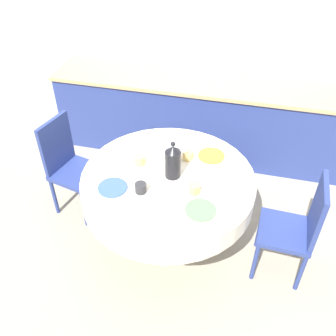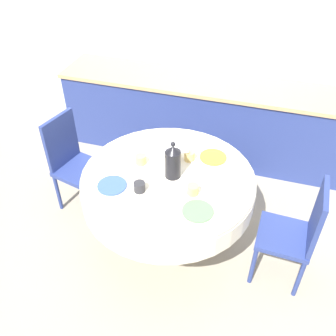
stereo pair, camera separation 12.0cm
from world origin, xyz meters
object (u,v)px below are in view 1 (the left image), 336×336
at_px(coffee_carafe, 173,162).
at_px(teapot, 170,150).
at_px(chair_right, 69,163).
at_px(chair_left, 298,226).

height_order(coffee_carafe, teapot, coffee_carafe).
bearing_deg(teapot, coffee_carafe, -70.12).
distance_m(chair_right, coffee_carafe, 1.13).
relative_size(chair_left, teapot, 4.17).
bearing_deg(coffee_carafe, chair_left, -3.34).
bearing_deg(chair_left, chair_right, 84.63).
height_order(chair_left, chair_right, same).
bearing_deg(chair_left, coffee_carafe, 89.22).
bearing_deg(teapot, chair_left, -13.22).
distance_m(chair_left, chair_right, 2.06).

